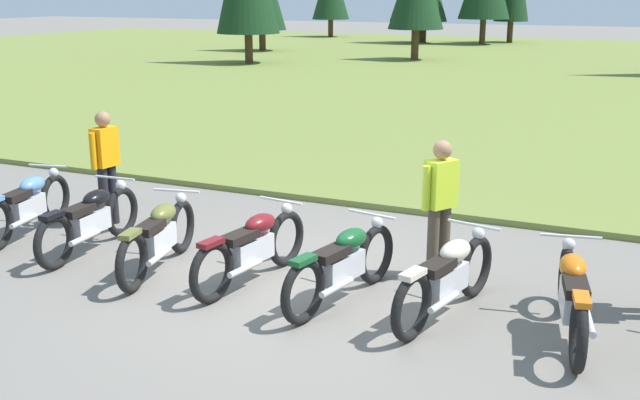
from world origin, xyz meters
TOP-DOWN VIEW (x-y plane):
  - ground_plane at (0.00, 0.00)m, footprint 140.00×140.00m
  - grass_moorland at (0.00, 25.38)m, footprint 80.00×44.00m
  - motorcycle_sky_blue at (-4.31, 0.20)m, footprint 0.71×2.08m
  - motorcycle_black at (-3.02, 0.00)m, footprint 0.62×2.10m
  - motorcycle_olive at (-1.79, -0.20)m, footprint 0.71×2.08m
  - motorcycle_maroon at (-0.56, -0.07)m, footprint 0.62×2.09m
  - motorcycle_british_green at (0.62, -0.15)m, footprint 0.67×2.08m
  - motorcycle_cream at (1.76, -0.06)m, footprint 0.71×2.07m
  - motorcycle_orange at (3.01, -0.03)m, footprint 0.72×2.08m
  - rider_near_row_end at (1.37, 0.98)m, footprint 0.37×0.49m
  - rider_checking_bike at (-3.59, 1.05)m, footprint 0.25×0.55m

SIDE VIEW (x-z plane):
  - ground_plane at x=0.00m, z-range 0.00..0.00m
  - grass_moorland at x=0.00m, z-range 0.00..0.10m
  - motorcycle_sky_blue at x=-4.31m, z-range 0.00..0.88m
  - motorcycle_black at x=-3.02m, z-range 0.00..0.88m
  - motorcycle_olive at x=-1.79m, z-range 0.00..0.88m
  - motorcycle_maroon at x=-0.56m, z-range 0.00..0.88m
  - motorcycle_british_green at x=0.62m, z-range 0.00..0.88m
  - motorcycle_cream at x=1.76m, z-range 0.00..0.88m
  - motorcycle_orange at x=3.01m, z-range 0.00..0.88m
  - rider_near_row_end at x=1.37m, z-range 0.11..1.78m
  - rider_checking_bike at x=-3.59m, z-range 0.11..1.78m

